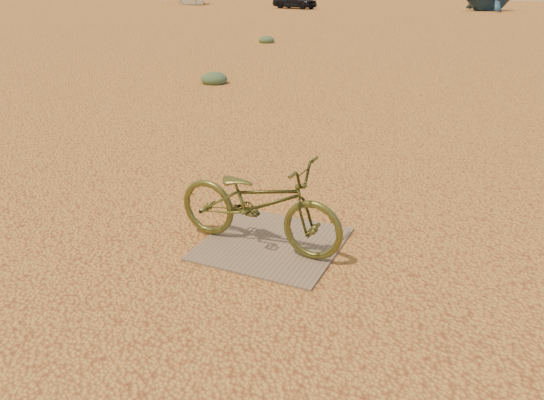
% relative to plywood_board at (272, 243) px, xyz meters
% --- Properties ---
extents(ground, '(120.00, 120.00, 0.00)m').
position_rel_plywood_board_xyz_m(ground, '(0.47, 0.32, -0.01)').
color(ground, gold).
rests_on(ground, ground).
extents(plywood_board, '(1.33, 1.32, 0.02)m').
position_rel_plywood_board_xyz_m(plywood_board, '(0.00, 0.00, 0.00)').
color(plywood_board, '#7E6856').
rests_on(plywood_board, ground).
extents(bicycle, '(1.78, 0.69, 0.92)m').
position_rel_plywood_board_xyz_m(bicycle, '(-0.10, -0.10, 0.47)').
color(bicycle, '#505423').
rests_on(bicycle, plywood_board).
extents(car, '(3.90, 2.27, 1.25)m').
position_rel_plywood_board_xyz_m(car, '(-14.88, 37.42, 0.61)').
color(car, black).
rests_on(car, ground).
extents(kale_a, '(0.66, 0.66, 0.36)m').
position_rel_plywood_board_xyz_m(kale_a, '(-4.87, 7.27, -0.01)').
color(kale_a, '#526C49').
rests_on(kale_a, ground).
extents(kale_c, '(0.63, 0.63, 0.34)m').
position_rel_plywood_board_xyz_m(kale_c, '(-7.27, 15.61, -0.01)').
color(kale_c, '#526C49').
rests_on(kale_c, ground).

